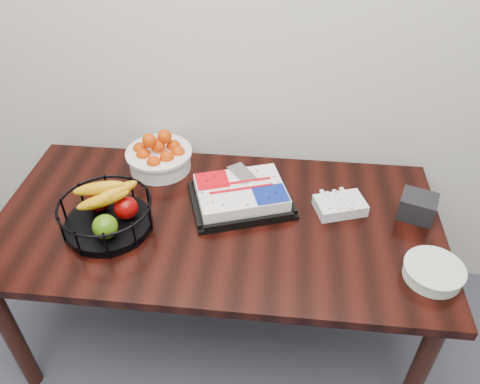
# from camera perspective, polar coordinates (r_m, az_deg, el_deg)

# --- Properties ---
(table) EXTENTS (1.80, 0.90, 0.75)m
(table) POSITION_cam_1_polar(r_m,az_deg,el_deg) (1.96, -2.66, -5.04)
(table) COLOR black
(table) RESTS_ON ground
(cake_tray) EXTENTS (0.49, 0.44, 0.09)m
(cake_tray) POSITION_cam_1_polar(r_m,az_deg,el_deg) (1.95, 0.10, -0.37)
(cake_tray) COLOR black
(cake_tray) RESTS_ON table
(tangerine_bowl) EXTENTS (0.30, 0.30, 0.19)m
(tangerine_bowl) POSITION_cam_1_polar(r_m,az_deg,el_deg) (2.16, -9.85, 4.71)
(tangerine_bowl) COLOR white
(tangerine_bowl) RESTS_ON table
(fruit_basket) EXTENTS (0.36, 0.36, 0.19)m
(fruit_basket) POSITION_cam_1_polar(r_m,az_deg,el_deg) (1.88, -16.01, -2.37)
(fruit_basket) COLOR black
(fruit_basket) RESTS_ON table
(plate_stack) EXTENTS (0.21, 0.21, 0.05)m
(plate_stack) POSITION_cam_1_polar(r_m,az_deg,el_deg) (1.80, 22.50, -8.99)
(plate_stack) COLOR white
(plate_stack) RESTS_ON table
(fork_bag) EXTENTS (0.23, 0.18, 0.06)m
(fork_bag) POSITION_cam_1_polar(r_m,az_deg,el_deg) (1.97, 12.10, -1.55)
(fork_bag) COLOR silver
(fork_bag) RESTS_ON table
(napkin_box) EXTENTS (0.17, 0.16, 0.10)m
(napkin_box) POSITION_cam_1_polar(r_m,az_deg,el_deg) (2.01, 20.83, -1.66)
(napkin_box) COLOR black
(napkin_box) RESTS_ON table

